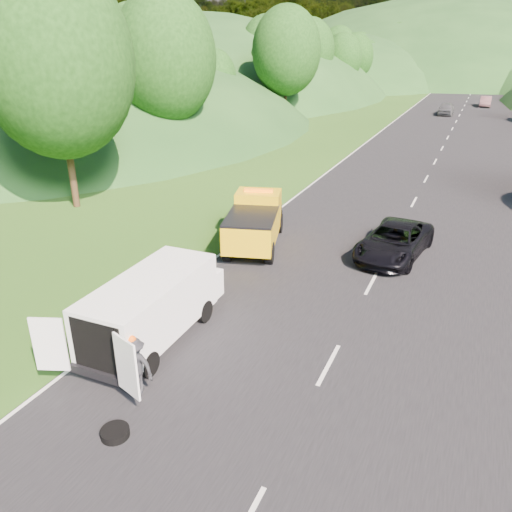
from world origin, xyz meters
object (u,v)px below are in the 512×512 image
at_px(woman, 174,284).
at_px(worker, 138,392).
at_px(tow_truck, 255,221).
at_px(white_van, 154,305).
at_px(suitcase, 161,274).
at_px(passing_suv, 393,256).
at_px(child, 207,306).
at_px(spare_tire, 116,437).

bearing_deg(woman, worker, -150.16).
distance_m(tow_truck, white_van, 8.74).
distance_m(suitcase, passing_suv, 10.28).
bearing_deg(white_van, suitcase, 120.84).
distance_m(white_van, child, 2.92).
height_order(tow_truck, suitcase, tow_truck).
bearing_deg(white_van, passing_suv, 58.93).
relative_size(tow_truck, worker, 3.56).
height_order(woman, passing_suv, woman).
bearing_deg(woman, passing_suv, -43.64).
xyz_separation_m(child, passing_suv, (5.41, 7.41, 0.00)).
xyz_separation_m(suitcase, spare_tire, (3.87, -7.76, -0.30)).
distance_m(woman, worker, 6.64).
bearing_deg(passing_suv, worker, -103.05).
relative_size(worker, passing_suv, 0.32).
height_order(tow_truck, woman, tow_truck).
relative_size(white_van, spare_tire, 8.89).
xyz_separation_m(woman, suitcase, (-0.62, 0.09, 0.30)).
bearing_deg(passing_suv, suitcase, -134.12).
relative_size(child, worker, 0.58).
distance_m(child, worker, 5.12).
bearing_deg(suitcase, white_van, -58.25).
xyz_separation_m(child, worker, (0.66, -5.08, 0.00)).
relative_size(woman, spare_tire, 2.13).
xyz_separation_m(tow_truck, worker, (1.46, -11.20, -1.20)).
height_order(child, passing_suv, passing_suv).
xyz_separation_m(worker, passing_suv, (4.75, 12.48, 0.00)).
height_order(worker, passing_suv, worker).
bearing_deg(suitcase, passing_suv, 38.09).
xyz_separation_m(white_van, woman, (-1.65, 3.58, -1.26)).
xyz_separation_m(tow_truck, woman, (-1.26, -5.15, -1.20)).
bearing_deg(white_van, spare_tire, -69.57).
relative_size(woman, worker, 0.88).
distance_m(white_van, spare_tire, 4.56).
bearing_deg(worker, passing_suv, 65.72).
bearing_deg(tow_truck, white_van, -103.11).
bearing_deg(woman, white_van, -149.56).
bearing_deg(child, white_van, -75.64).
height_order(child, suitcase, suitcase).
xyz_separation_m(spare_tire, passing_suv, (4.22, 14.10, 0.00)).
bearing_deg(child, woman, 177.86).
relative_size(suitcase, passing_suv, 0.12).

